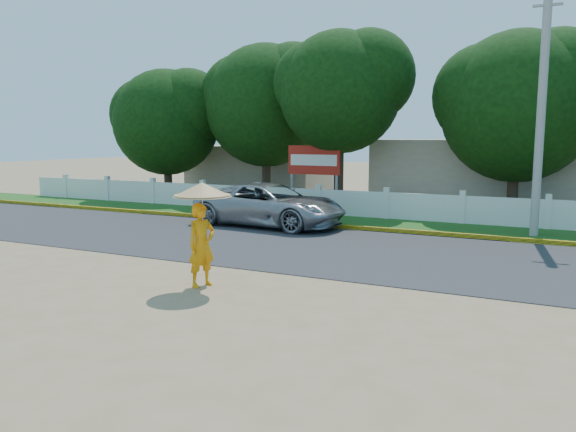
{
  "coord_description": "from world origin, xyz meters",
  "views": [
    {
      "loc": [
        6.33,
        -11.01,
        3.36
      ],
      "look_at": [
        0.0,
        2.0,
        1.3
      ],
      "focal_mm": 35.0,
      "sensor_mm": 36.0,
      "label": 1
    }
  ],
  "objects_px": {
    "billboard": "(314,164)",
    "vehicle": "(270,205)",
    "monk_with_parasol": "(202,219)",
    "utility_pole": "(541,112)"
  },
  "relations": [
    {
      "from": "utility_pole",
      "to": "monk_with_parasol",
      "type": "xyz_separation_m",
      "value": [
        -6.42,
        -10.22,
        -2.63
      ]
    },
    {
      "from": "vehicle",
      "to": "monk_with_parasol",
      "type": "relative_size",
      "value": 2.46
    },
    {
      "from": "monk_with_parasol",
      "to": "vehicle",
      "type": "bearing_deg",
      "value": 107.71
    },
    {
      "from": "utility_pole",
      "to": "monk_with_parasol",
      "type": "height_order",
      "value": "utility_pole"
    },
    {
      "from": "vehicle",
      "to": "billboard",
      "type": "xyz_separation_m",
      "value": [
        -0.27,
        4.77,
        1.34
      ]
    },
    {
      "from": "billboard",
      "to": "monk_with_parasol",
      "type": "bearing_deg",
      "value": -77.41
    },
    {
      "from": "utility_pole",
      "to": "billboard",
      "type": "bearing_deg",
      "value": 163.11
    },
    {
      "from": "utility_pole",
      "to": "billboard",
      "type": "distance_m",
      "value": 9.97
    },
    {
      "from": "utility_pole",
      "to": "billboard",
      "type": "height_order",
      "value": "utility_pole"
    },
    {
      "from": "billboard",
      "to": "vehicle",
      "type": "bearing_deg",
      "value": -86.76
    }
  ]
}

